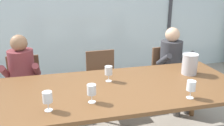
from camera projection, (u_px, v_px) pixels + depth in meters
The scene contains 15 objects.
ground at pixel (102, 107), 3.70m from camera, with size 14.00×14.00×0.00m, color #9E9384.
window_glass_panel at pixel (86, 10), 4.62m from camera, with size 7.80×0.03×2.60m, color silver.
window_mullion_right at pixel (170, 8), 5.01m from camera, with size 0.06×0.06×2.60m, color #38383D.
hillside_vineyard at pixel (69, 4), 8.68m from camera, with size 13.80×2.40×2.10m, color #477A38.
dining_table at pixel (120, 92), 2.56m from camera, with size 2.60×1.12×0.77m.
chair_near_curtain at pixel (24, 84), 3.27m from camera, with size 0.45×0.45×0.88m.
chair_left_of_center at pixel (102, 77), 3.51m from camera, with size 0.46×0.46×0.88m.
chair_center at pixel (167, 71), 3.73m from camera, with size 0.49×0.49×0.88m.
person_maroon_top at pixel (22, 75), 3.09m from camera, with size 0.46×0.61×1.19m.
person_charcoal_jacket at pixel (173, 63), 3.57m from camera, with size 0.49×0.63×1.19m.
ice_bucket_primary at pixel (190, 64), 2.86m from camera, with size 0.19×0.19×0.25m.
wine_glass_by_left_taster at pixel (92, 90), 2.18m from camera, with size 0.08×0.08×0.17m.
wine_glass_near_bucket at pixel (109, 71), 2.65m from camera, with size 0.08×0.08×0.17m.
wine_glass_center_pour at pixel (191, 86), 2.26m from camera, with size 0.08×0.08×0.17m.
wine_glass_by_right_taster at pixel (47, 98), 2.04m from camera, with size 0.08×0.08×0.17m.
Camera 1 is at (-0.64, -2.24, 1.82)m, focal length 38.85 mm.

